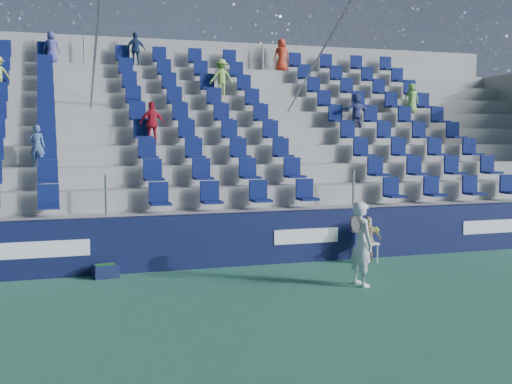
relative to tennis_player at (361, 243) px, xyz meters
The scene contains 7 objects.
ground 1.87m from the tennis_player, 163.65° to the right, with size 70.00×70.00×0.00m, color #2F6E52.
sponsor_wall 3.13m from the tennis_player, 120.97° to the left, with size 24.00×0.32×1.20m.
grandstand 8.04m from the tennis_player, 101.75° to the left, with size 24.00×8.17×6.63m.
tennis_player is the anchor object (origin of this frame).
line_judge_chair 2.52m from the tennis_player, 60.44° to the left, with size 0.45×0.46×0.99m.
line_judge 2.39m from the tennis_player, 58.62° to the left, with size 0.64×0.27×1.09m, color tan.
ball_bin 5.29m from the tennis_player, 154.25° to the left, with size 0.56×0.42×0.28m.
Camera 1 is at (-4.19, -10.71, 2.90)m, focal length 45.00 mm.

